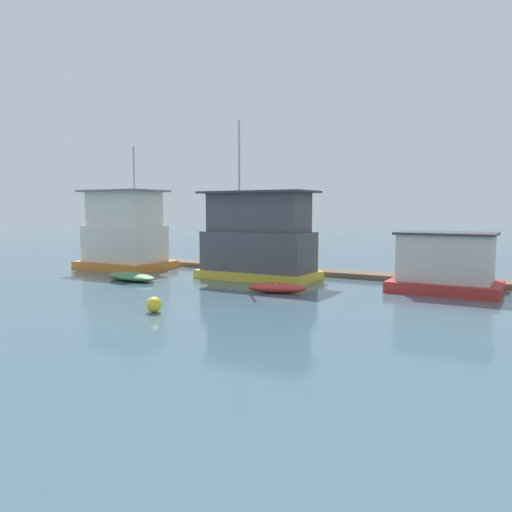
{
  "coord_description": "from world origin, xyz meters",
  "views": [
    {
      "loc": [
        14.16,
        -25.52,
        4.07
      ],
      "look_at": [
        0.0,
        -1.0,
        1.4
      ],
      "focal_mm": 35.0,
      "sensor_mm": 36.0,
      "label": 1
    }
  ],
  "objects_px": {
    "houseboat_orange": "(125,234)",
    "buoy_yellow": "(154,305)",
    "mooring_post_near_right": "(283,263)",
    "dinghy_green": "(131,277)",
    "dinghy_red": "(277,288)",
    "houseboat_red": "(445,264)",
    "houseboat_yellow": "(258,239)"
  },
  "relations": [
    {
      "from": "dinghy_green",
      "to": "houseboat_red",
      "type": "bearing_deg",
      "value": 16.84
    },
    {
      "from": "houseboat_yellow",
      "to": "buoy_yellow",
      "type": "bearing_deg",
      "value": -83.15
    },
    {
      "from": "dinghy_red",
      "to": "buoy_yellow",
      "type": "relative_size",
      "value": 4.92
    },
    {
      "from": "houseboat_yellow",
      "to": "mooring_post_near_right",
      "type": "bearing_deg",
      "value": 78.82
    },
    {
      "from": "houseboat_red",
      "to": "buoy_yellow",
      "type": "height_order",
      "value": "houseboat_red"
    },
    {
      "from": "houseboat_red",
      "to": "mooring_post_near_right",
      "type": "xyz_separation_m",
      "value": [
        -9.88,
        1.78,
        -0.66
      ]
    },
    {
      "from": "dinghy_red",
      "to": "houseboat_orange",
      "type": "bearing_deg",
      "value": 165.18
    },
    {
      "from": "houseboat_red",
      "to": "dinghy_green",
      "type": "bearing_deg",
      "value": -163.16
    },
    {
      "from": "mooring_post_near_right",
      "to": "buoy_yellow",
      "type": "relative_size",
      "value": 2.22
    },
    {
      "from": "dinghy_red",
      "to": "buoy_yellow",
      "type": "bearing_deg",
      "value": -107.18
    },
    {
      "from": "mooring_post_near_right",
      "to": "dinghy_green",
      "type": "bearing_deg",
      "value": -133.43
    },
    {
      "from": "houseboat_red",
      "to": "mooring_post_near_right",
      "type": "height_order",
      "value": "houseboat_red"
    },
    {
      "from": "dinghy_green",
      "to": "mooring_post_near_right",
      "type": "bearing_deg",
      "value": 46.57
    },
    {
      "from": "houseboat_yellow",
      "to": "mooring_post_near_right",
      "type": "xyz_separation_m",
      "value": [
        0.46,
        2.32,
        -1.63
      ]
    },
    {
      "from": "houseboat_orange",
      "to": "houseboat_red",
      "type": "bearing_deg",
      "value": 2.28
    },
    {
      "from": "houseboat_yellow",
      "to": "dinghy_red",
      "type": "height_order",
      "value": "houseboat_yellow"
    },
    {
      "from": "houseboat_yellow",
      "to": "dinghy_green",
      "type": "relative_size",
      "value": 2.41
    },
    {
      "from": "houseboat_red",
      "to": "buoy_yellow",
      "type": "relative_size",
      "value": 8.17
    },
    {
      "from": "houseboat_orange",
      "to": "dinghy_green",
      "type": "distance_m",
      "value": 6.44
    },
    {
      "from": "dinghy_green",
      "to": "mooring_post_near_right",
      "type": "distance_m",
      "value": 9.21
    },
    {
      "from": "dinghy_green",
      "to": "houseboat_yellow",
      "type": "bearing_deg",
      "value": 36.65
    },
    {
      "from": "houseboat_orange",
      "to": "dinghy_red",
      "type": "bearing_deg",
      "value": -14.82
    },
    {
      "from": "buoy_yellow",
      "to": "dinghy_green",
      "type": "bearing_deg",
      "value": 139.36
    },
    {
      "from": "dinghy_green",
      "to": "dinghy_red",
      "type": "relative_size",
      "value": 1.24
    },
    {
      "from": "mooring_post_near_right",
      "to": "houseboat_red",
      "type": "bearing_deg",
      "value": -10.21
    },
    {
      "from": "houseboat_yellow",
      "to": "mooring_post_near_right",
      "type": "height_order",
      "value": "houseboat_yellow"
    },
    {
      "from": "houseboat_orange",
      "to": "dinghy_red",
      "type": "distance_m",
      "value": 14.27
    },
    {
      "from": "houseboat_yellow",
      "to": "houseboat_red",
      "type": "bearing_deg",
      "value": 2.98
    },
    {
      "from": "houseboat_yellow",
      "to": "mooring_post_near_right",
      "type": "distance_m",
      "value": 2.87
    },
    {
      "from": "houseboat_orange",
      "to": "buoy_yellow",
      "type": "bearing_deg",
      "value": -41.31
    },
    {
      "from": "houseboat_red",
      "to": "dinghy_red",
      "type": "distance_m",
      "value": 8.39
    },
    {
      "from": "houseboat_yellow",
      "to": "dinghy_green",
      "type": "height_order",
      "value": "houseboat_yellow"
    }
  ]
}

